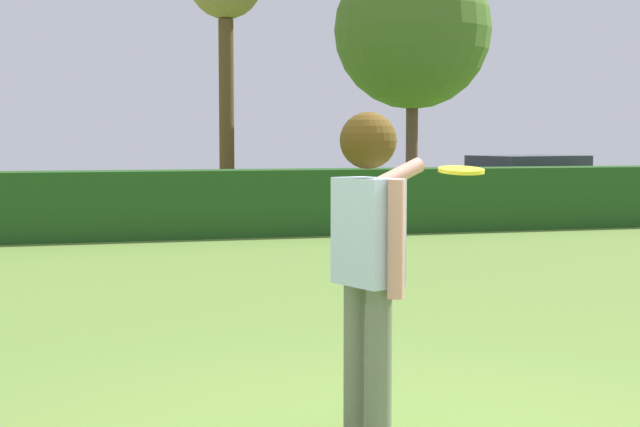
{
  "coord_description": "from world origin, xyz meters",
  "views": [
    {
      "loc": [
        -1.65,
        -4.55,
        1.64
      ],
      "look_at": [
        -0.1,
        1.27,
        1.15
      ],
      "focal_mm": 53.1,
      "sensor_mm": 36.0,
      "label": 1
    }
  ],
  "objects_px": {
    "frisbee": "(461,170)",
    "parked_car_black": "(528,182)",
    "person": "(369,236)",
    "birch_tree": "(413,31)"
  },
  "relations": [
    {
      "from": "birch_tree",
      "to": "frisbee",
      "type": "bearing_deg",
      "value": -109.66
    },
    {
      "from": "parked_car_black",
      "to": "birch_tree",
      "type": "bearing_deg",
      "value": 102.33
    },
    {
      "from": "frisbee",
      "to": "birch_tree",
      "type": "relative_size",
      "value": 0.04
    },
    {
      "from": "frisbee",
      "to": "parked_car_black",
      "type": "height_order",
      "value": "frisbee"
    },
    {
      "from": "person",
      "to": "birch_tree",
      "type": "distance_m",
      "value": 19.56
    },
    {
      "from": "frisbee",
      "to": "birch_tree",
      "type": "height_order",
      "value": "birch_tree"
    },
    {
      "from": "person",
      "to": "parked_car_black",
      "type": "bearing_deg",
      "value": 59.59
    },
    {
      "from": "frisbee",
      "to": "birch_tree",
      "type": "bearing_deg",
      "value": 70.34
    },
    {
      "from": "frisbee",
      "to": "person",
      "type": "bearing_deg",
      "value": -175.34
    },
    {
      "from": "person",
      "to": "birch_tree",
      "type": "relative_size",
      "value": 0.28
    }
  ]
}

